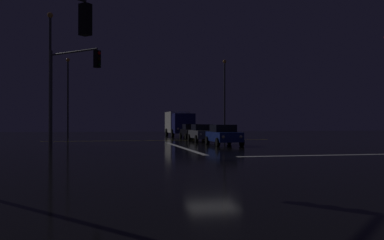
{
  "coord_description": "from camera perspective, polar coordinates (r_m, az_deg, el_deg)",
  "views": [
    {
      "loc": [
        -5.24,
        -20.1,
        1.73
      ],
      "look_at": [
        1.47,
        11.91,
        1.93
      ],
      "focal_mm": 39.04,
      "sensor_mm": 36.0,
      "label": 1
    }
  ],
  "objects": [
    {
      "name": "centre_line_ns",
      "position": [
        40.39,
        -4.38,
        -2.8
      ],
      "size": [
        22.0,
        0.15,
        0.01
      ],
      "color": "yellow",
      "rests_on": "ground"
    },
    {
      "name": "crosswalk_bar_east",
      "position": [
        24.36,
        22.33,
        -4.39
      ],
      "size": [
        14.23,
        0.4,
        0.01
      ],
      "color": "white",
      "rests_on": "ground"
    },
    {
      "name": "sedan_black",
      "position": [
        44.31,
        -0.05,
        -1.55
      ],
      "size": [
        2.02,
        4.33,
        1.57
      ],
      "color": "black",
      "rests_on": "ground"
    },
    {
      "name": "stop_line_north",
      "position": [
        28.94,
        -1.39,
        -3.77
      ],
      "size": [
        0.35,
        14.23,
        0.01
      ],
      "color": "white",
      "rests_on": "ground"
    },
    {
      "name": "box_truck",
      "position": [
        51.77,
        -1.82,
        -0.37
      ],
      "size": [
        2.68,
        8.28,
        3.08
      ],
      "color": "navy",
      "rests_on": "ground"
    },
    {
      "name": "ground",
      "position": [
        20.85,
        2.77,
        -5.24
      ],
      "size": [
        120.0,
        120.0,
        0.1
      ],
      "primitive_type": "cube",
      "color": "black"
    },
    {
      "name": "traffic_signal_nw",
      "position": [
        27.76,
        -16.4,
        5.35
      ],
      "size": [
        3.33,
        3.33,
        6.49
      ],
      "color": "#4C4C51",
      "rests_on": "ground"
    },
    {
      "name": "streetlamp_right_far",
      "position": [
        52.24,
        4.48,
        3.77
      ],
      "size": [
        0.44,
        0.44,
        9.58
      ],
      "color": "#424247",
      "rests_on": "ground"
    },
    {
      "name": "traffic_signal_sw",
      "position": [
        13.06,
        -21.86,
        10.54
      ],
      "size": [
        3.15,
        3.15,
        6.07
      ],
      "color": "#4C4C51",
      "rests_on": "ground"
    },
    {
      "name": "streetlamp_left_far",
      "position": [
        50.31,
        -16.6,
        3.72
      ],
      "size": [
        0.44,
        0.44,
        9.19
      ],
      "color": "#424247",
      "rests_on": "ground"
    },
    {
      "name": "sedan_blue",
      "position": [
        31.6,
        4.34,
        -2.03
      ],
      "size": [
        2.02,
        4.33,
        1.57
      ],
      "color": "navy",
      "rests_on": "ground"
    },
    {
      "name": "sedan_gray",
      "position": [
        37.99,
        1.42,
        -1.75
      ],
      "size": [
        2.02,
        4.33,
        1.57
      ],
      "color": "slate",
      "rests_on": "ground"
    },
    {
      "name": "streetlamp_left_near",
      "position": [
        34.51,
        -18.82,
        6.56
      ],
      "size": [
        0.44,
        0.44,
        10.32
      ],
      "color": "#424247",
      "rests_on": "ground"
    }
  ]
}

